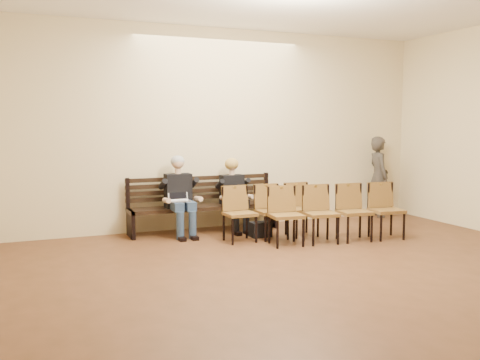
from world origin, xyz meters
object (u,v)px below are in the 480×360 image
(bag, at_px, (260,229))
(seated_woman, at_px, (234,198))
(water_bottle, at_px, (245,201))
(laptop, at_px, (180,202))
(chair_row_back, at_px, (338,213))
(bench, at_px, (204,218))
(seated_man, at_px, (180,197))
(chair_row_front, at_px, (272,212))
(passerby, at_px, (379,171))

(bag, bearing_deg, seated_woman, 107.29)
(seated_woman, distance_m, water_bottle, 0.28)
(laptop, distance_m, chair_row_back, 2.52)
(bench, height_order, laptop, laptop)
(seated_man, height_order, chair_row_front, seated_man)
(chair_row_front, bearing_deg, seated_man, 145.61)
(chair_row_back, bearing_deg, water_bottle, 138.89)
(passerby, bearing_deg, water_bottle, 111.84)
(passerby, bearing_deg, laptop, 108.07)
(bag, relative_size, passerby, 0.18)
(chair_row_front, height_order, chair_row_back, chair_row_back)
(bag, bearing_deg, chair_row_front, -59.16)
(bench, bearing_deg, seated_man, -165.57)
(seated_woman, distance_m, bag, 0.81)
(bag, distance_m, chair_row_front, 0.38)
(seated_woman, height_order, passerby, passerby)
(seated_woman, distance_m, chair_row_back, 1.85)
(chair_row_back, bearing_deg, seated_woman, 135.33)
(water_bottle, relative_size, chair_row_back, 0.09)
(seated_man, height_order, water_bottle, seated_man)
(seated_woman, height_order, water_bottle, seated_woman)
(seated_man, distance_m, seated_woman, 0.97)
(seated_woman, height_order, bag, seated_woman)
(seated_man, relative_size, bag, 3.86)
(bag, xyz_separation_m, chair_row_back, (0.96, -0.79, 0.33))
(seated_woman, relative_size, bag, 3.38)
(laptop, bearing_deg, passerby, -3.12)
(seated_woman, xyz_separation_m, chair_row_back, (1.17, -1.44, -0.11))
(seated_woman, xyz_separation_m, passerby, (3.17, 0.22, 0.35))
(bench, xyz_separation_m, bag, (0.70, -0.77, -0.10))
(bench, height_order, seated_man, seated_man)
(bench, xyz_separation_m, passerby, (3.67, 0.10, 0.69))
(passerby, bearing_deg, seated_woman, 106.82)
(seated_man, xyz_separation_m, seated_woman, (0.96, 0.00, -0.08))
(water_bottle, bearing_deg, seated_man, 165.76)
(seated_man, relative_size, chair_row_back, 0.58)
(bench, height_order, chair_row_back, chair_row_back)
(laptop, distance_m, chair_row_front, 1.49)
(bag, distance_m, chair_row_back, 1.29)
(chair_row_front, bearing_deg, laptop, 151.70)
(bag, relative_size, chair_row_back, 0.15)
(bench, distance_m, laptop, 0.67)
(chair_row_front, bearing_deg, seated_woman, 109.39)
(seated_man, bearing_deg, bench, 14.43)
(bag, height_order, passerby, passerby)
(bench, xyz_separation_m, chair_row_front, (0.81, -0.96, 0.21))
(bench, height_order, bag, bench)
(bench, distance_m, seated_woman, 0.61)
(seated_woman, distance_m, passerby, 3.20)
(seated_woman, bearing_deg, chair_row_front, -69.41)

